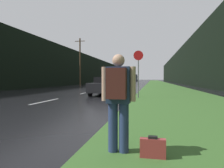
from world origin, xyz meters
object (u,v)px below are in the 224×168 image
hitchhiker_with_backpack (118,97)px  car_passing_near (106,86)px  suitcase (153,148)px  delivery_truck (134,78)px  stop_sign (138,70)px

hitchhiker_with_backpack → car_passing_near: 12.22m
suitcase → delivery_truck: 91.33m
stop_sign → delivery_truck: size_ratio=0.40×
car_passing_near → delivery_truck: 79.14m
car_passing_near → delivery_truck: bearing=-86.7°
suitcase → delivery_truck: delivery_truck is taller
hitchhiker_with_backpack → suitcase: bearing=-10.7°
suitcase → car_passing_near: 12.48m
hitchhiker_with_backpack → suitcase: size_ratio=4.19×
stop_sign → delivery_truck: bearing=95.1°
hitchhiker_with_backpack → car_passing_near: (-2.96, 11.85, -0.25)m
hitchhiker_with_backpack → car_passing_near: bearing=104.0°
stop_sign → suitcase: stop_sign is taller
suitcase → delivery_truck: bearing=95.0°
delivery_truck → stop_sign: bearing=-84.9°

